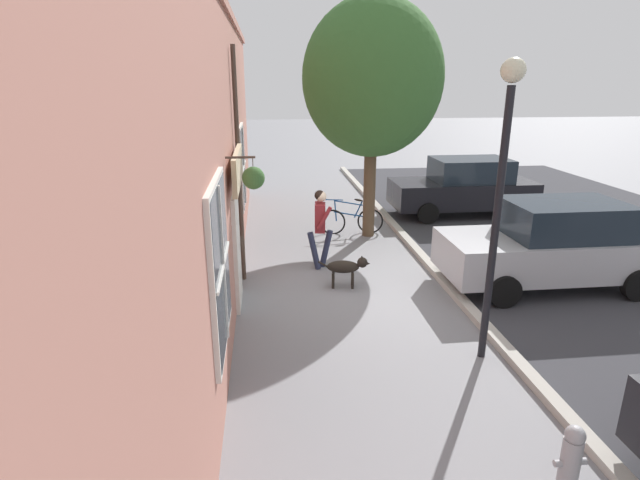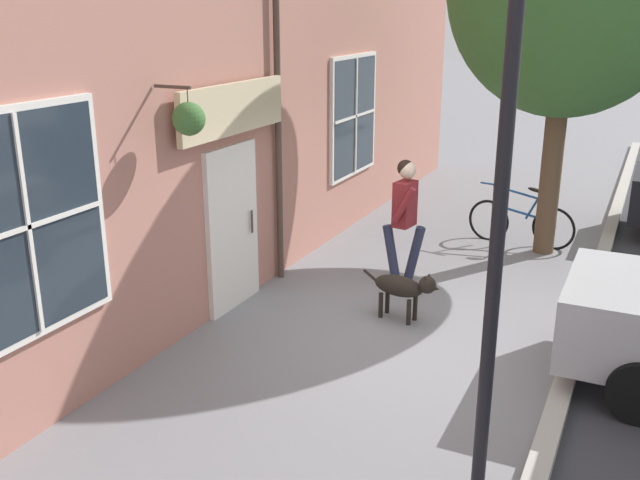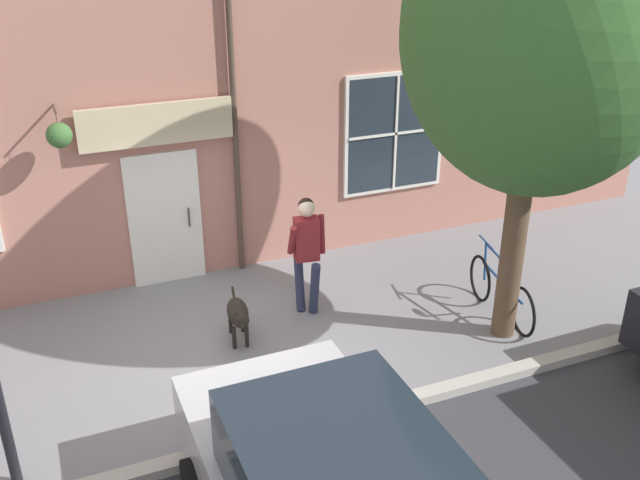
# 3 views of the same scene
# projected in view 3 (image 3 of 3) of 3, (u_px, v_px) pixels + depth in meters

# --- Properties ---
(ground_plane) EXTENTS (90.00, 90.00, 0.00)m
(ground_plane) POSITION_uv_depth(u_px,v_px,m) (225.00, 347.00, 9.54)
(ground_plane) COLOR gray
(storefront_facade) EXTENTS (0.95, 18.00, 5.32)m
(storefront_facade) POSITION_uv_depth(u_px,v_px,m) (171.00, 111.00, 10.36)
(storefront_facade) COLOR #B27566
(storefront_facade) RESTS_ON ground_plane
(pedestrian_walking) EXTENTS (0.60, 0.59, 1.77)m
(pedestrian_walking) POSITION_uv_depth(u_px,v_px,m) (307.00, 245.00, 9.92)
(pedestrian_walking) COLOR #282D47
(pedestrian_walking) RESTS_ON ground_plane
(dog_on_leash) EXTENTS (1.05, 0.38, 0.67)m
(dog_on_leash) POSITION_uv_depth(u_px,v_px,m) (238.00, 314.00, 9.46)
(dog_on_leash) COLOR black
(dog_on_leash) RESTS_ON ground_plane
(street_tree_by_curb) EXTENTS (3.50, 3.15, 5.98)m
(street_tree_by_curb) POSITION_uv_depth(u_px,v_px,m) (536.00, 40.00, 8.25)
(street_tree_by_curb) COLOR brown
(street_tree_by_curb) RESTS_ON ground_plane
(leaning_bicycle) EXTENTS (1.74, 0.19, 1.00)m
(leaning_bicycle) POSITION_uv_depth(u_px,v_px,m) (501.00, 291.00, 10.14)
(leaning_bicycle) COLOR black
(leaning_bicycle) RESTS_ON ground_plane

